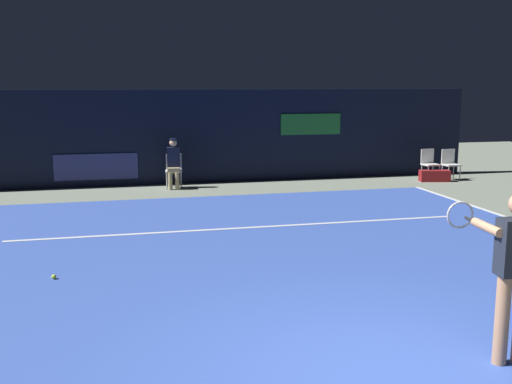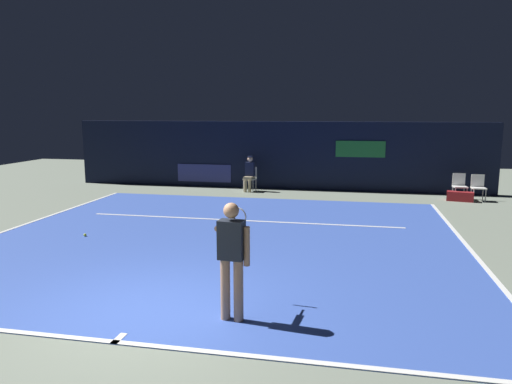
{
  "view_description": "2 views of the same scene",
  "coord_description": "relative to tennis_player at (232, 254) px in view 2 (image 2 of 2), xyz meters",
  "views": [
    {
      "loc": [
        -2.44,
        -4.86,
        2.74
      ],
      "look_at": [
        -0.06,
        4.98,
        0.94
      ],
      "focal_mm": 42.48,
      "sensor_mm": 36.0,
      "label": 1
    },
    {
      "loc": [
        2.95,
        -6.27,
        2.98
      ],
      "look_at": [
        0.56,
        5.51,
        0.95
      ],
      "focal_mm": 33.53,
      "sensor_mm": 36.0,
      "label": 2
    }
  ],
  "objects": [
    {
      "name": "ground_plane",
      "position": [
        -1.32,
        4.3,
        -0.99
      ],
      "size": [
        32.77,
        32.77,
        0.0
      ],
      "primitive_type": "plane",
      "color": "gray"
    },
    {
      "name": "court_surface",
      "position": [
        -1.32,
        4.3,
        -0.98
      ],
      "size": [
        11.16,
        10.68,
        0.01
      ],
      "primitive_type": "cube",
      "color": "#3856B2",
      "rests_on": "ground"
    },
    {
      "name": "line_baseline",
      "position": [
        -1.32,
        -0.99,
        -0.97
      ],
      "size": [
        11.16,
        0.1,
        0.01
      ],
      "primitive_type": "cube",
      "color": "white",
      "rests_on": "court_surface"
    },
    {
      "name": "line_sideline_left",
      "position": [
        4.21,
        4.3,
        -0.97
      ],
      "size": [
        0.1,
        10.68,
        0.01
      ],
      "primitive_type": "cube",
      "color": "white",
      "rests_on": "court_surface"
    },
    {
      "name": "line_sideline_right",
      "position": [
        -6.86,
        4.3,
        -0.97
      ],
      "size": [
        0.1,
        10.68,
        0.01
      ],
      "primitive_type": "cube",
      "color": "white",
      "rests_on": "court_surface"
    },
    {
      "name": "line_service",
      "position": [
        -1.32,
        6.17,
        -0.97
      ],
      "size": [
        8.71,
        0.1,
        0.01
      ],
      "primitive_type": "cube",
      "color": "white",
      "rests_on": "court_surface"
    },
    {
      "name": "line_centre_mark",
      "position": [
        -1.32,
        -0.89,
        -0.97
      ],
      "size": [
        0.1,
        0.3,
        0.01
      ],
      "primitive_type": "cube",
      "color": "white",
      "rests_on": "court_surface"
    },
    {
      "name": "back_wall",
      "position": [
        -1.33,
        11.95,
        0.31
      ],
      "size": [
        16.15,
        0.33,
        2.6
      ],
      "color": "black",
      "rests_on": "ground"
    },
    {
      "name": "tennis_player",
      "position": [
        0.0,
        0.0,
        0.0
      ],
      "size": [
        0.53,
        0.97,
        1.73
      ],
      "color": "tan",
      "rests_on": "ground"
    },
    {
      "name": "line_judge_on_chair",
      "position": [
        -2.14,
        11.1,
        -0.3
      ],
      "size": [
        0.49,
        0.56,
        1.32
      ],
      "color": "white",
      "rests_on": "ground"
    },
    {
      "name": "courtside_chair_near",
      "position": [
        5.25,
        10.89,
        -0.49
      ],
      "size": [
        0.47,
        0.44,
        0.88
      ],
      "color": "white",
      "rests_on": "ground"
    },
    {
      "name": "courtside_chair_far",
      "position": [
        5.81,
        10.7,
        -0.49
      ],
      "size": [
        0.45,
        0.42,
        0.88
      ],
      "color": "white",
      "rests_on": "ground"
    },
    {
      "name": "tennis_ball",
      "position": [
        -4.62,
        3.79,
        -0.94
      ],
      "size": [
        0.07,
        0.07,
        0.07
      ],
      "primitive_type": "sphere",
      "color": "#CCE033",
      "rests_on": "court_surface"
    },
    {
      "name": "equipment_bag",
      "position": [
        5.22,
        10.5,
        -0.83
      ],
      "size": [
        0.89,
        0.49,
        0.32
      ],
      "primitive_type": "cube",
      "rotation": [
        0.0,
        0.0,
        -0.21
      ],
      "color": "maroon",
      "rests_on": "ground"
    }
  ]
}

